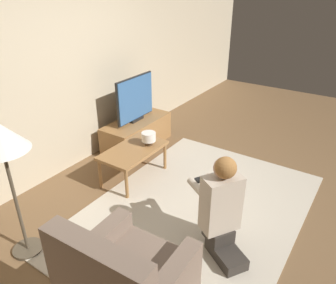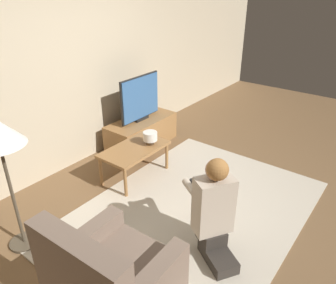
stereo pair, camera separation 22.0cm
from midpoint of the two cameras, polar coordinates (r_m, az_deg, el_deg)
ground_plane at (r=3.72m, az=2.99°, el=-12.02°), size 10.00×10.00×0.00m
wall_back at (r=4.33m, az=-19.48°, el=11.57°), size 10.00×0.06×2.60m
rug at (r=3.72m, az=2.99°, el=-11.92°), size 2.98×2.11×0.02m
tv_stand at (r=4.99m, az=-6.68°, el=1.52°), size 1.12×0.50×0.42m
tv at (r=4.79m, az=-7.06°, el=7.45°), size 0.77×0.08×0.66m
coffee_table at (r=4.11m, az=-7.58°, el=-1.81°), size 0.87×0.50×0.42m
floor_lamp at (r=2.98m, az=-29.01°, el=-0.20°), size 0.45×0.45×1.34m
armchair at (r=2.69m, az=-9.72°, el=-23.27°), size 0.81×0.84×0.90m
person_kneeling at (r=2.98m, az=7.17°, el=-11.13°), size 0.61×0.77×1.00m
table_lamp at (r=4.12m, az=-4.91°, el=0.76°), size 0.18×0.18×0.17m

